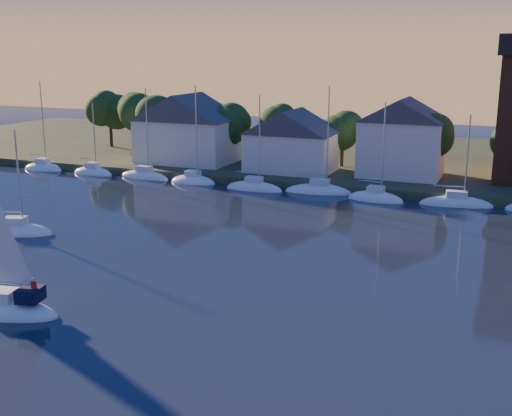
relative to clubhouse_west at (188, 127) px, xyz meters
The scene contains 10 objects.
ground 62.32m from the clubhouse_west, 69.23° to the right, with size 260.00×260.00×0.00m, color black.
shoreline_land 28.43m from the clubhouse_west, 37.69° to the left, with size 160.00×50.00×2.00m, color #323A22.
wooden_dock 23.56m from the clubhouse_west, 15.26° to the right, with size 120.00×3.00×1.00m, color brown.
clubhouse_west is the anchor object (origin of this frame).
clubhouse_centre 16.05m from the clubhouse_west, ahead, with size 11.55×8.40×8.08m.
clubhouse_east 30.02m from the clubhouse_west, ahead, with size 10.50×8.40×9.80m.
tree_line 24.55m from the clubhouse_west, 11.77° to the left, with size 93.40×5.40×8.90m.
moored_fleet 28.13m from the clubhouse_west, 19.09° to the right, with size 95.50×2.40×12.05m.
hero_sailboat 52.82m from the clubhouse_west, 75.11° to the right, with size 8.47×4.10×12.88m.
drifting_sailboat_left 36.44m from the clubhouse_west, 88.08° to the right, with size 7.18×4.43×10.82m.
Camera 1 is at (21.50, -22.35, 16.72)m, focal length 45.00 mm.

